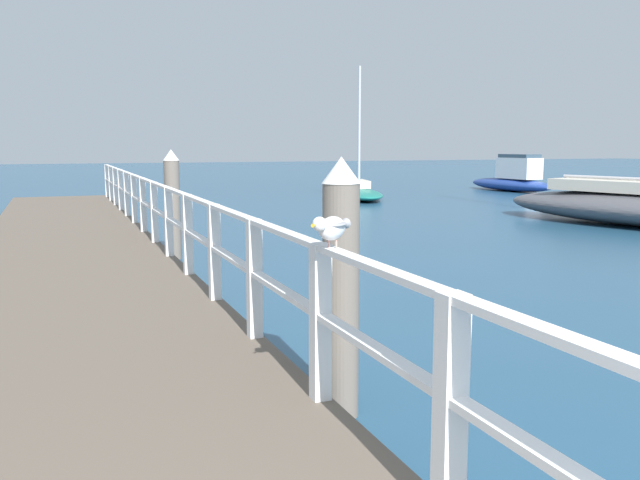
# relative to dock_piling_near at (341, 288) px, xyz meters

# --- Properties ---
(pier_deck) EXTENTS (2.96, 24.07, 0.38)m
(pier_deck) POSITION_rel_dock_piling_near_xyz_m (-1.78, 7.48, -0.82)
(pier_deck) COLOR brown
(pier_deck) RESTS_ON ground_plane
(pier_railing) EXTENTS (0.12, 22.59, 1.06)m
(pier_railing) POSITION_rel_dock_piling_near_xyz_m (-0.38, 7.48, 0.03)
(pier_railing) COLOR white
(pier_railing) RESTS_ON pier_deck
(dock_piling_near) EXTENTS (0.29, 0.29, 2.00)m
(dock_piling_near) POSITION_rel_dock_piling_near_xyz_m (0.00, 0.00, 0.00)
(dock_piling_near) COLOR #6B6056
(dock_piling_near) RESTS_ON ground_plane
(dock_piling_far) EXTENTS (0.29, 0.29, 2.00)m
(dock_piling_far) POSITION_rel_dock_piling_near_xyz_m (0.00, 7.84, 0.00)
(dock_piling_far) COLOR #6B6056
(dock_piling_far) RESTS_ON ground_plane
(seagull_foreground) EXTENTS (0.38, 0.35, 0.21)m
(seagull_foreground) POSITION_rel_dock_piling_near_xyz_m (-0.39, -0.75, 0.57)
(seagull_foreground) COLOR white
(seagull_foreground) RESTS_ON pier_railing
(boat_1) EXTENTS (1.77, 5.21, 1.67)m
(boat_1) POSITION_rel_dock_piling_near_xyz_m (17.29, 20.74, -0.46)
(boat_1) COLOR navy
(boat_1) RESTS_ON ground_plane
(boat_3) EXTENTS (2.72, 5.07, 5.02)m
(boat_3) POSITION_rel_dock_piling_near_xyz_m (8.98, 19.42, -0.74)
(boat_3) COLOR #197266
(boat_3) RESTS_ON ground_plane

